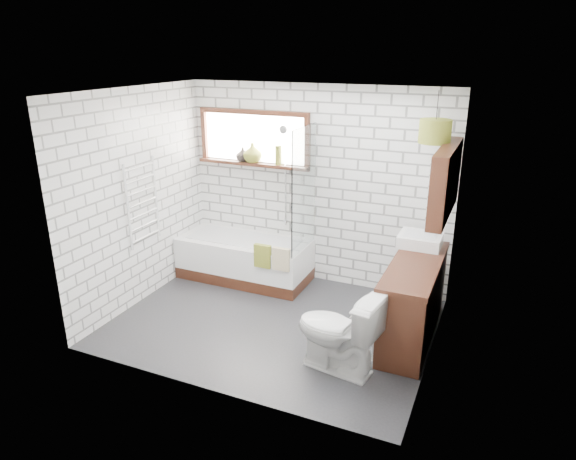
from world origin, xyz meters
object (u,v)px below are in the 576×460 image
at_px(bathtub, 245,259).
at_px(vanity, 413,301).
at_px(pendant, 435,131).
at_px(basin, 420,240).
at_px(toilet, 338,331).

distance_m(bathtub, vanity, 2.39).
xyz_separation_m(bathtub, pendant, (2.29, -0.12, 1.83)).
bearing_deg(vanity, basin, 96.86).
bearing_deg(pendant, toilet, -111.44).
relative_size(vanity, pendant, 4.59).
xyz_separation_m(basin, toilet, (-0.48, -1.36, -0.51)).
bearing_deg(toilet, basin, 169.41).
bearing_deg(bathtub, toilet, -39.71).
bearing_deg(vanity, toilet, -122.05).
bearing_deg(vanity, bathtub, 165.27).
bearing_deg(toilet, vanity, 156.76).
bearing_deg(basin, bathtub, 177.28).
height_order(bathtub, pendant, pendant).
relative_size(bathtub, vanity, 1.14).
distance_m(vanity, basin, 0.70).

